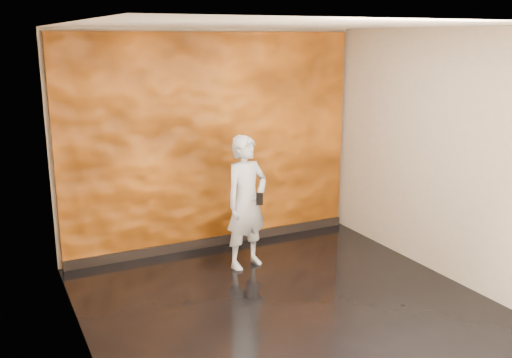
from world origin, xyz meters
name	(u,v)px	position (x,y,z in m)	size (l,w,h in m)	color
room	(288,173)	(0.00, 0.00, 1.40)	(4.02, 4.02, 2.81)	black
feature_wall	(213,143)	(0.00, 1.96, 1.38)	(3.90, 0.06, 2.75)	orange
baseboard	(216,241)	(0.00, 1.92, 0.06)	(3.90, 0.04, 0.12)	black
man	(246,202)	(0.08, 1.12, 0.80)	(0.58, 0.38, 1.59)	#A5ABB5
phone	(260,199)	(0.15, 0.92, 0.88)	(0.08, 0.02, 0.15)	black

